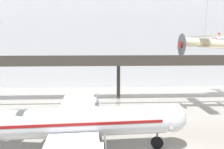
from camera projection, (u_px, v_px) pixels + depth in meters
The scene contains 4 objects.
hangar_back_wall at pixel (115, 35), 54.63m from camera, with size 140.00×3.00×26.34m.
mezzanine_walkway at pixel (119, 63), 42.26m from camera, with size 110.00×3.20×8.85m.
airliner_silver_main at pixel (66, 123), 21.81m from camera, with size 25.34×28.77×8.84m.
suspended_plane_cream_biplane at pixel (205, 43), 33.83m from camera, with size 8.08×9.89×11.73m.
Camera 1 is at (-3.37, -13.41, 11.26)m, focal length 35.00 mm.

